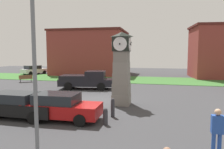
{
  "coord_description": "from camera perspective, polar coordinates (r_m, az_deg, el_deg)",
  "views": [
    {
      "loc": [
        5.15,
        -16.06,
        3.71
      ],
      "look_at": [
        0.87,
        1.64,
        1.9
      ],
      "focal_mm": 35.0,
      "sensor_mm": 36.0,
      "label": 1
    }
  ],
  "objects": [
    {
      "name": "grass_verge_far",
      "position": [
        30.79,
        1.26,
        -1.19
      ],
      "size": [
        45.17,
        7.91,
        0.04
      ],
      "primitive_type": "cube",
      "color": "#386B2D",
      "rests_on": "ground_plane"
    },
    {
      "name": "car_near_tower",
      "position": [
        13.69,
        -23.23,
        -7.29
      ],
      "size": [
        4.58,
        1.89,
        1.45
      ],
      "color": "black",
      "rests_on": "ground_plane"
    },
    {
      "name": "warehouse_blue_far",
      "position": [
        38.86,
        -5.53,
        5.74
      ],
      "size": [
        12.47,
        10.5,
        7.51
      ],
      "color": "maroon",
      "rests_on": "ground_plane"
    },
    {
      "name": "street_lamp_near_road",
      "position": [
        8.02,
        -19.74,
        6.63
      ],
      "size": [
        0.5,
        0.24,
        6.77
      ],
      "color": "slate",
      "rests_on": "ground_plane"
    },
    {
      "name": "bollard_mid_row",
      "position": [
        12.74,
        0.2,
        -8.62
      ],
      "size": [
        0.22,
        0.22,
        1.11
      ],
      "color": "#333338",
      "rests_on": "ground_plane"
    },
    {
      "name": "car_far_lot",
      "position": [
        40.05,
        -19.69,
        1.17
      ],
      "size": [
        3.59,
        4.69,
        1.54
      ],
      "color": "silver",
      "rests_on": "ground_plane"
    },
    {
      "name": "bollard_near_tower",
      "position": [
        11.46,
        -1.74,
        -10.86
      ],
      "size": [
        0.25,
        0.25,
        0.89
      ],
      "color": "#333338",
      "rests_on": "ground_plane"
    },
    {
      "name": "bench",
      "position": [
        29.72,
        -21.6,
        -0.86
      ],
      "size": [
        1.62,
        1.33,
        0.9
      ],
      "color": "brown",
      "rests_on": "ground_plane"
    },
    {
      "name": "ground_plane",
      "position": [
        17.27,
        -4.13,
        -6.73
      ],
      "size": [
        75.28,
        75.28,
        0.0
      ],
      "primitive_type": "plane",
      "color": "#38383A"
    },
    {
      "name": "car_by_building",
      "position": [
        12.47,
        -13.16,
        -8.15
      ],
      "size": [
        4.25,
        2.01,
        1.49
      ],
      "color": "#A51111",
      "rests_on": "ground_plane"
    },
    {
      "name": "pickup_truck",
      "position": [
        22.58,
        -6.67,
        -1.42
      ],
      "size": [
        5.73,
        2.88,
        1.85
      ],
      "color": "black",
      "rests_on": "ground_plane"
    },
    {
      "name": "pedestrian_by_cars",
      "position": [
        8.79,
        25.76,
        -12.78
      ],
      "size": [
        0.41,
        0.25,
        1.75
      ],
      "color": "#264CA5",
      "rests_on": "ground_plane"
    },
    {
      "name": "clock_tower",
      "position": [
        15.49,
        2.51,
        1.39
      ],
      "size": [
        1.48,
        1.57,
        5.16
      ],
      "color": "gray",
      "rests_on": "ground_plane"
    }
  ]
}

